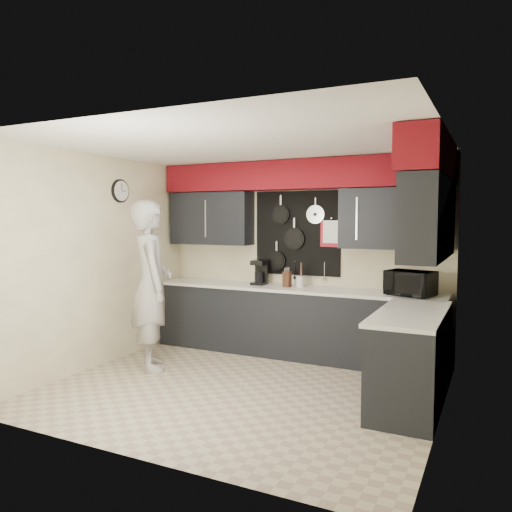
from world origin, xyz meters
The scene contains 10 objects.
ground centered at (0.00, 0.00, 0.00)m, with size 4.00×4.00×0.00m, color #B6AE8D.
back_wall_assembly centered at (0.01, 1.60, 2.01)m, with size 4.00×0.36×2.60m.
right_wall_assembly centered at (1.85, 0.26, 1.94)m, with size 0.36×3.50×2.60m.
left_wall_assembly centered at (-1.99, 0.02, 1.33)m, with size 0.05×3.50×2.60m.
base_cabinets centered at (0.49, 1.13, 0.46)m, with size 3.95×2.20×0.92m.
microwave centered at (1.51, 1.38, 1.07)m, with size 0.53×0.36×0.29m, color black.
knife_block centered at (-0.07, 1.42, 1.02)m, with size 0.09×0.09×0.20m, color #3D1F13.
utensil_crock centered at (0.08, 1.50, 0.99)m, with size 0.11×0.11×0.15m, color silver.
coffee_maker centered at (-0.51, 1.51, 1.09)m, with size 0.19×0.23×0.33m.
person centered at (-1.33, 0.18, 1.02)m, with size 0.75×0.49×2.04m, color #B9BAB7.
Camera 1 is at (2.43, -4.65, 1.83)m, focal length 35.00 mm.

